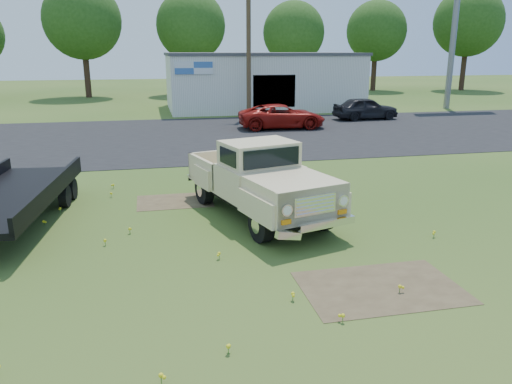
{
  "coord_description": "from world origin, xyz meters",
  "views": [
    {
      "loc": [
        -2.64,
        -10.9,
        4.35
      ],
      "look_at": [
        -0.06,
        1.0,
        0.87
      ],
      "focal_mm": 35.0,
      "sensor_mm": 36.0,
      "label": 1
    }
  ],
  "objects_px": {
    "vintage_pickup_truck": "(259,179)",
    "flatbed_trailer": "(10,191)",
    "red_pickup": "(282,117)",
    "dark_sedan": "(365,108)"
  },
  "relations": [
    {
      "from": "vintage_pickup_truck",
      "to": "flatbed_trailer",
      "type": "distance_m",
      "value": 6.36
    },
    {
      "from": "red_pickup",
      "to": "dark_sedan",
      "type": "bearing_deg",
      "value": -66.02
    },
    {
      "from": "vintage_pickup_truck",
      "to": "red_pickup",
      "type": "relative_size",
      "value": 1.15
    },
    {
      "from": "red_pickup",
      "to": "vintage_pickup_truck",
      "type": "bearing_deg",
      "value": 164.36
    },
    {
      "from": "red_pickup",
      "to": "dark_sedan",
      "type": "xyz_separation_m",
      "value": [
        6.27,
        2.57,
        0.03
      ]
    },
    {
      "from": "vintage_pickup_truck",
      "to": "dark_sedan",
      "type": "bearing_deg",
      "value": 42.09
    },
    {
      "from": "dark_sedan",
      "to": "flatbed_trailer",
      "type": "bearing_deg",
      "value": 131.17
    },
    {
      "from": "vintage_pickup_truck",
      "to": "flatbed_trailer",
      "type": "xyz_separation_m",
      "value": [
        -6.33,
        0.62,
        -0.13
      ]
    },
    {
      "from": "red_pickup",
      "to": "dark_sedan",
      "type": "relative_size",
      "value": 1.18
    },
    {
      "from": "flatbed_trailer",
      "to": "red_pickup",
      "type": "height_order",
      "value": "flatbed_trailer"
    }
  ]
}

